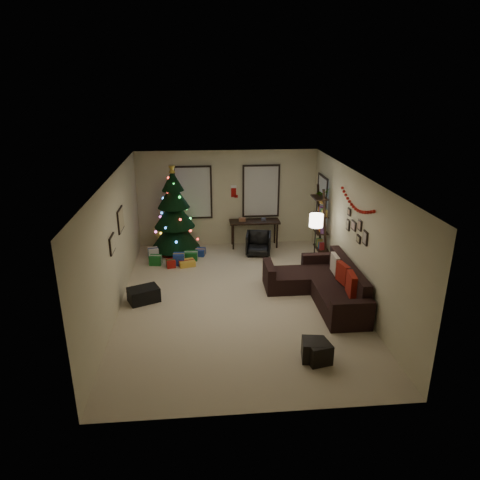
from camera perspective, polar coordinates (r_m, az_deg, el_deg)
name	(u,v)px	position (r m, az deg, el deg)	size (l,w,h in m)	color
floor	(238,299)	(9.65, -0.28, -7.67)	(7.00, 7.00, 0.00)	#C0AF91
ceiling	(238,176)	(8.73, -0.30, 8.23)	(7.00, 7.00, 0.00)	white
wall_back	(227,198)	(12.44, -1.66, 5.40)	(5.00, 5.00, 0.00)	#C4BA95
wall_front	(260,331)	(5.95, 2.63, -11.70)	(5.00, 5.00, 0.00)	#C4BA95
wall_left	(115,245)	(9.25, -15.92, -0.59)	(7.00, 7.00, 0.00)	#C4BA95
wall_right	(355,237)	(9.63, 14.71, 0.34)	(7.00, 7.00, 0.00)	#C4BA95
window_back_left	(193,193)	(12.34, -6.09, 6.13)	(1.05, 0.06, 1.50)	#728CB2
window_back_right	(261,191)	(12.45, 2.73, 6.35)	(1.05, 0.06, 1.50)	#728CB2
window_right_wall	(322,200)	(11.90, 10.63, 5.13)	(0.06, 0.90, 1.30)	#728CB2
christmas_tree	(174,216)	(12.04, -8.50, 3.08)	(1.33, 1.33, 2.47)	black
presents	(177,258)	(11.62, -8.19, -2.29)	(1.50, 1.01, 0.30)	navy
sofa	(323,286)	(9.78, 10.72, -5.86)	(1.79, 2.60, 0.85)	black
pillow_red_a	(351,284)	(9.11, 14.22, -5.61)	(0.12, 0.46, 0.46)	maroon
pillow_red_b	(343,273)	(9.57, 13.19, -4.22)	(0.11, 0.42, 0.42)	maroon
pillow_cream	(335,264)	(10.04, 12.27, -3.04)	(0.12, 0.42, 0.42)	#C3B19E
ottoman_near	(313,350)	(7.78, 9.46, -13.87)	(0.38, 0.38, 0.36)	black
ottoman_far	(318,352)	(7.74, 10.13, -14.12)	(0.38, 0.38, 0.36)	black
desk	(255,224)	(12.43, 1.89, 2.11)	(1.41, 0.50, 0.76)	black
desk_chair	(258,244)	(11.94, 2.41, -0.47)	(0.60, 0.57, 0.62)	black
bookshelf	(321,226)	(11.41, 10.48, 1.74)	(0.30, 0.59, 2.01)	black
potted_plant	(322,194)	(11.26, 10.64, 5.92)	(0.44, 0.38, 0.49)	#4C4C4C
floor_lamp	(316,225)	(10.53, 9.81, 1.99)	(0.32, 0.32, 1.53)	black
art_map	(121,220)	(9.85, -15.22, 2.55)	(0.04, 0.60, 0.50)	black
art_abstract	(112,244)	(8.90, -16.23, -0.50)	(0.04, 0.45, 0.35)	black
gallery	(356,228)	(9.49, 14.85, 1.45)	(0.03, 1.25, 0.54)	black
garland	(356,203)	(9.40, 14.80, 4.62)	(0.08, 1.90, 0.30)	#A5140C
stocking_left	(222,192)	(12.49, -2.35, 6.27)	(0.20, 0.05, 0.36)	#990F0C
stocking_right	(234,191)	(12.42, -0.80, 6.36)	(0.20, 0.05, 0.36)	#990F0C
storage_bin	(144,295)	(9.71, -12.36, -6.94)	(0.63, 0.42, 0.31)	black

